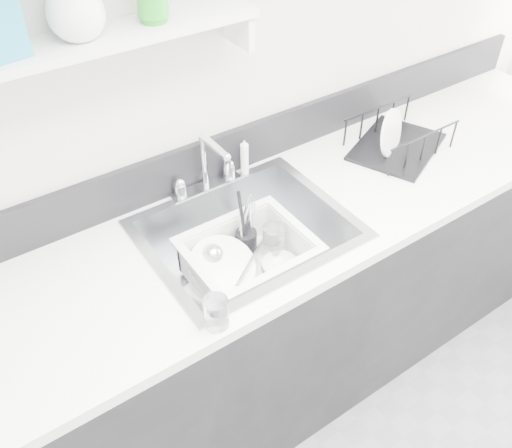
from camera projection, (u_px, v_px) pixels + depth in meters
counter_run at (248, 322)px, 2.00m from camera, size 3.20×0.62×0.92m
backsplash at (198, 164)px, 1.83m from camera, size 3.20×0.02×0.16m
sink at (247, 250)px, 1.76m from camera, size 0.64×0.52×0.20m
faucet at (206, 176)px, 1.81m from camera, size 0.26×0.18×0.23m
side_sprayer at (244, 157)px, 1.88m from camera, size 0.03×0.03×0.14m
wall_shelf at (71, 49)px, 1.30m from camera, size 1.00×0.16×0.12m
wash_tub at (249, 261)px, 1.73m from camera, size 0.48×0.44×0.15m
plate_stack at (225, 271)px, 1.74m from camera, size 0.26×0.25×0.10m
utensil_cup at (246, 240)px, 1.81m from camera, size 0.07×0.07×0.24m
ladle at (235, 265)px, 1.73m from camera, size 0.28×0.31×0.09m
tumbler_in_tub at (274, 240)px, 1.81m from camera, size 0.09×0.09×0.11m
tumbler_counter at (216, 312)px, 1.39m from camera, size 0.09×0.09×0.09m
dish_rack at (399, 134)px, 2.01m from camera, size 0.44×0.39×0.13m
bowl_small at (280, 267)px, 1.76m from camera, size 0.15×0.15×0.04m
soap_bottle_c at (73, 1)px, 1.25m from camera, size 0.14×0.14×0.18m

